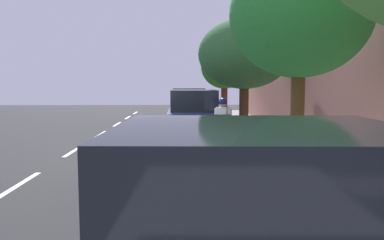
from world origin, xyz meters
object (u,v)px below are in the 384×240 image
object	(u,v)px
bicycle_at_curb	(215,140)
parked_sedan_green_second	(200,157)
street_tree_corner	(225,67)
parked_suv_dark_blue_mid	(193,115)
parked_suv_red_far	(188,105)
cyclist_with_backpack	(223,119)
street_tree_far_end	(245,54)
street_tree_mid_block	(300,16)

from	to	relation	value
bicycle_at_curb	parked_sedan_green_second	bearing A→B (deg)	-98.58
bicycle_at_curb	street_tree_corner	distance (m)	10.72
parked_suv_dark_blue_mid	bicycle_at_curb	world-z (taller)	parked_suv_dark_blue_mid
parked_suv_red_far	cyclist_with_backpack	bearing A→B (deg)	-83.99
parked_suv_red_far	cyclist_with_backpack	world-z (taller)	parked_suv_red_far
cyclist_with_backpack	street_tree_far_end	size ratio (longest dim) A/B	0.38
parked_suv_dark_blue_mid	cyclist_with_backpack	world-z (taller)	parked_suv_dark_blue_mid
street_tree_far_end	parked_suv_red_far	bearing A→B (deg)	111.74
parked_suv_red_far	bicycle_at_curb	size ratio (longest dim) A/B	3.50
parked_sedan_green_second	parked_suv_dark_blue_mid	bearing A→B (deg)	89.31
parked_sedan_green_second	parked_suv_dark_blue_mid	distance (m)	7.10
parked_suv_dark_blue_mid	cyclist_with_backpack	size ratio (longest dim) A/B	2.64
parked_sedan_green_second	parked_suv_dark_blue_mid	size ratio (longest dim) A/B	0.95
street_tree_mid_block	street_tree_corner	size ratio (longest dim) A/B	1.11
street_tree_mid_block	street_tree_corner	bearing A→B (deg)	90.00
cyclist_with_backpack	bicycle_at_curb	bearing A→B (deg)	116.36
parked_sedan_green_second	parked_suv_red_far	distance (m)	13.62
parked_suv_red_far	cyclist_with_backpack	size ratio (longest dim) A/B	2.68
bicycle_at_curb	parked_suv_dark_blue_mid	bearing A→B (deg)	106.52
parked_sedan_green_second	cyclist_with_backpack	size ratio (longest dim) A/B	2.52
parked_suv_red_far	cyclist_with_backpack	xyz separation A→B (m)	(0.96, -9.15, 0.07)
cyclist_with_backpack	street_tree_mid_block	size ratio (longest dim) A/B	0.36
bicycle_at_curb	street_tree_mid_block	xyz separation A→B (m)	(1.47, -3.98, 3.33)
parked_sedan_green_second	street_tree_mid_block	xyz separation A→B (m)	(2.21, 0.92, 2.93)
parked_suv_red_far	street_tree_mid_block	xyz separation A→B (m)	(2.22, -12.70, 2.66)
parked_suv_red_far	street_tree_corner	world-z (taller)	street_tree_corner
street_tree_far_end	parked_suv_dark_blue_mid	bearing A→B (deg)	-156.01
street_tree_mid_block	parked_suv_red_far	bearing A→B (deg)	99.93
cyclist_with_backpack	street_tree_far_end	xyz separation A→B (m)	(1.26, 3.58, 2.33)
bicycle_at_curb	cyclist_with_backpack	xyz separation A→B (m)	(0.21, -0.43, 0.74)
parked_sedan_green_second	street_tree_far_end	bearing A→B (deg)	74.64
parked_sedan_green_second	bicycle_at_curb	xyz separation A→B (m)	(0.74, 4.90, -0.40)
parked_suv_red_far	street_tree_mid_block	bearing A→B (deg)	-80.07
parked_sedan_green_second	bicycle_at_curb	world-z (taller)	parked_sedan_green_second
parked_sedan_green_second	cyclist_with_backpack	bearing A→B (deg)	77.96
parked_suv_red_far	street_tree_mid_block	size ratio (longest dim) A/B	0.97
street_tree_mid_block	street_tree_corner	xyz separation A→B (m)	(0.00, 14.20, -0.44)
parked_sedan_green_second	street_tree_corner	bearing A→B (deg)	81.68
street_tree_corner	parked_sedan_green_second	bearing A→B (deg)	-98.32
parked_suv_dark_blue_mid	street_tree_mid_block	world-z (taller)	street_tree_mid_block
cyclist_with_backpack	street_tree_mid_block	xyz separation A→B (m)	(1.26, -3.55, 2.59)
parked_suv_red_far	street_tree_far_end	world-z (taller)	street_tree_far_end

